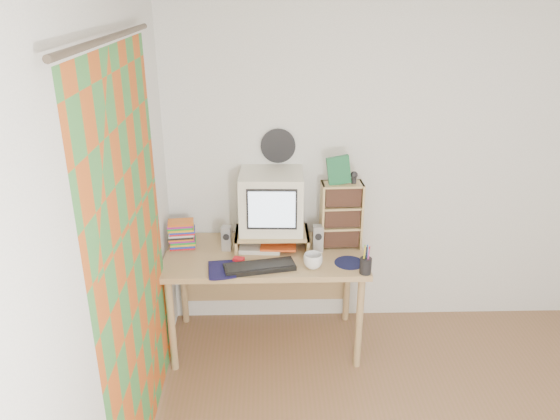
{
  "coord_description": "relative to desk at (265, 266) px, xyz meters",
  "views": [
    {
      "loc": [
        -1.01,
        -2.05,
        2.5
      ],
      "look_at": [
        -0.93,
        1.33,
        1.1
      ],
      "focal_mm": 35.0,
      "sensor_mm": 36.0,
      "label": 1
    }
  ],
  "objects": [
    {
      "name": "wall_disc",
      "position": [
        0.1,
        0.29,
        0.81
      ],
      "size": [
        0.25,
        0.02,
        0.25
      ],
      "primitive_type": "cylinder",
      "rotation": [
        1.57,
        0.0,
        0.0
      ],
      "color": "black",
      "rests_on": "back_wall"
    },
    {
      "name": "keyboard",
      "position": [
        -0.04,
        -0.3,
        0.15
      ],
      "size": [
        0.49,
        0.25,
        0.03
      ],
      "primitive_type": "cube",
      "rotation": [
        0.0,
        0.0,
        0.2
      ],
      "color": "black",
      "rests_on": "desk"
    },
    {
      "name": "curtain",
      "position": [
        -0.68,
        -0.96,
        0.53
      ],
      "size": [
        0.0,
        2.2,
        2.2
      ],
      "primitive_type": "plane",
      "rotation": [
        1.57,
        0.0,
        1.57
      ],
      "color": "#C3541B",
      "rests_on": "left_wall"
    },
    {
      "name": "papers",
      "position": [
        0.02,
        0.01,
        0.15
      ],
      "size": [
        0.3,
        0.23,
        0.04
      ],
      "primitive_type": null,
      "rotation": [
        0.0,
        0.0,
        -0.08
      ],
      "color": "silver",
      "rests_on": "desk"
    },
    {
      "name": "cd_rack",
      "position": [
        0.54,
        0.04,
        0.37
      ],
      "size": [
        0.29,
        0.17,
        0.48
      ],
      "primitive_type": "cube",
      "rotation": [
        0.0,
        0.0,
        0.04
      ],
      "color": "tan",
      "rests_on": "desk"
    },
    {
      "name": "speaker_right",
      "position": [
        0.37,
        -0.02,
        0.23
      ],
      "size": [
        0.07,
        0.07,
        0.19
      ],
      "primitive_type": "cube",
      "rotation": [
        0.0,
        0.0,
        0.01
      ],
      "color": "#9E9EA2",
      "rests_on": "desk"
    },
    {
      "name": "game_box",
      "position": [
        0.51,
        0.03,
        0.71
      ],
      "size": [
        0.16,
        0.05,
        0.2
      ],
      "primitive_type": "cube",
      "rotation": [
        0.0,
        0.0,
        0.12
      ],
      "color": "#1C633A",
      "rests_on": "cd_rack"
    },
    {
      "name": "webcam",
      "position": [
        0.62,
        0.04,
        0.66
      ],
      "size": [
        0.05,
        0.05,
        0.09
      ],
      "primitive_type": null,
      "rotation": [
        0.0,
        0.0,
        -0.01
      ],
      "color": "black",
      "rests_on": "cd_rack"
    },
    {
      "name": "monitor_riser",
      "position": [
        0.05,
        0.04,
        0.23
      ],
      "size": [
        0.52,
        0.3,
        0.12
      ],
      "color": "tan",
      "rests_on": "desk"
    },
    {
      "name": "mug",
      "position": [
        0.32,
        -0.28,
        0.18
      ],
      "size": [
        0.14,
        0.14,
        0.1
      ],
      "primitive_type": "imported",
      "rotation": [
        0.0,
        0.0,
        0.13
      ],
      "color": "white",
      "rests_on": "desk"
    },
    {
      "name": "back_wall",
      "position": [
        1.03,
        0.31,
        0.63
      ],
      "size": [
        3.5,
        0.0,
        3.5
      ],
      "primitive_type": "plane",
      "rotation": [
        1.57,
        0.0,
        0.0
      ],
      "color": "white",
      "rests_on": "floor"
    },
    {
      "name": "left_wall",
      "position": [
        -0.72,
        -1.44,
        0.63
      ],
      "size": [
        0.0,
        3.5,
        3.5
      ],
      "primitive_type": "plane",
      "rotation": [
        1.57,
        0.0,
        1.57
      ],
      "color": "white",
      "rests_on": "floor"
    },
    {
      "name": "red_box",
      "position": [
        -0.18,
        -0.2,
        0.15
      ],
      "size": [
        0.08,
        0.06,
        0.04
      ],
      "primitive_type": "cube",
      "rotation": [
        0.0,
        0.0,
        -0.23
      ],
      "color": "red",
      "rests_on": "desk"
    },
    {
      "name": "speaker_left",
      "position": [
        -0.27,
        0.0,
        0.22
      ],
      "size": [
        0.07,
        0.07,
        0.18
      ],
      "primitive_type": "cube",
      "rotation": [
        0.0,
        0.0,
        -0.11
      ],
      "color": "#9E9EA2",
      "rests_on": "desk"
    },
    {
      "name": "desk",
      "position": [
        0.0,
        0.0,
        0.0
      ],
      "size": [
        1.4,
        0.7,
        0.75
      ],
      "color": "tan",
      "rests_on": "floor"
    },
    {
      "name": "crt_monitor",
      "position": [
        0.05,
        0.09,
        0.46
      ],
      "size": [
        0.46,
        0.46,
        0.42
      ],
      "primitive_type": "cube",
      "rotation": [
        0.0,
        0.0,
        -0.04
      ],
      "color": "white",
      "rests_on": "monitor_riser"
    },
    {
      "name": "mousepad",
      "position": [
        0.57,
        -0.23,
        0.14
      ],
      "size": [
        0.23,
        0.23,
        0.0
      ],
      "primitive_type": "cylinder",
      "rotation": [
        0.0,
        0.0,
        -0.17
      ],
      "color": "black",
      "rests_on": "desk"
    },
    {
      "name": "diary",
      "position": [
        -0.37,
        -0.33,
        0.16
      ],
      "size": [
        0.23,
        0.18,
        0.04
      ],
      "primitive_type": "imported",
      "rotation": [
        0.0,
        0.0,
        0.11
      ],
      "color": "#12103B",
      "rests_on": "desk"
    },
    {
      "name": "pen_cup",
      "position": [
        0.66,
        -0.37,
        0.21
      ],
      "size": [
        0.1,
        0.1,
        0.15
      ],
      "primitive_type": null,
      "rotation": [
        0.0,
        0.0,
        -0.34
      ],
      "color": "black",
      "rests_on": "desk"
    },
    {
      "name": "dvd_stack",
      "position": [
        -0.59,
        0.05,
        0.26
      ],
      "size": [
        0.19,
        0.15,
        0.25
      ],
      "primitive_type": null,
      "rotation": [
        0.0,
        0.0,
        0.12
      ],
      "color": "brown",
      "rests_on": "desk"
    }
  ]
}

